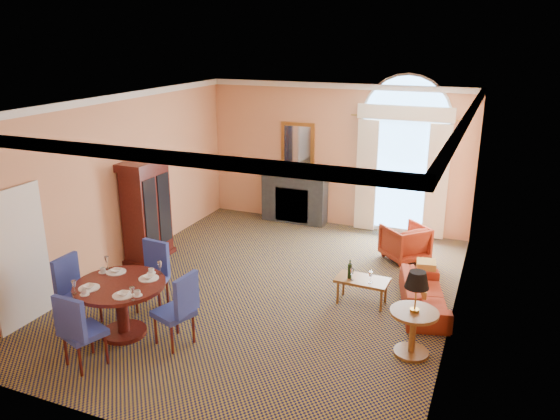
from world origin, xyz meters
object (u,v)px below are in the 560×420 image
at_px(sofa, 424,294).
at_px(armoire, 147,212).
at_px(dining_table, 121,297).
at_px(coffee_table, 361,280).
at_px(side_table, 415,305).
at_px(armchair, 405,242).

bearing_deg(sofa, armoire, 75.26).
xyz_separation_m(dining_table, coffee_table, (2.96, 2.29, -0.20)).
xyz_separation_m(dining_table, sofa, (3.93, 2.49, -0.36)).
xyz_separation_m(armoire, side_table, (5.32, -1.43, -0.20)).
xyz_separation_m(coffee_table, side_table, (1.02, -1.19, 0.34)).
distance_m(dining_table, armchair, 5.49).
bearing_deg(sofa, dining_table, 108.01).
height_order(dining_table, armchair, dining_table).
relative_size(coffee_table, side_table, 0.71).
xyz_separation_m(armoire, dining_table, (1.34, -2.53, -0.34)).
height_order(armchair, coffee_table, coffee_table).
xyz_separation_m(armoire, sofa, (5.27, -0.03, -0.70)).
relative_size(armoire, coffee_table, 2.28).
bearing_deg(coffee_table, sofa, 14.16).
bearing_deg(dining_table, armchair, 53.30).
relative_size(armchair, side_table, 0.63).
distance_m(armoire, dining_table, 2.88).
bearing_deg(side_table, armoire, 164.91).
relative_size(dining_table, sofa, 0.77).
bearing_deg(sofa, armchair, 4.64).
bearing_deg(dining_table, coffee_table, 37.69).
bearing_deg(sofa, coffee_table, 87.74).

